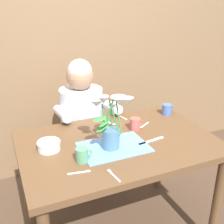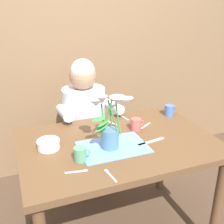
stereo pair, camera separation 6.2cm
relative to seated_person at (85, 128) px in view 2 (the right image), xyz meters
The scene contains 15 objects.
wood_panel_backdrop 0.81m from the seated_person, 84.25° to the left, with size 4.00×0.10×2.50m, color brown.
dining_table 0.62m from the seated_person, 85.95° to the right, with size 1.20×0.80×0.74m.
seated_person is the anchor object (origin of this frame).
striped_placemat 0.70m from the seated_person, 91.21° to the right, with size 0.40×0.28×0.01m, color #6B93D1.
flower_vase 0.76m from the seated_person, 92.59° to the right, with size 0.27×0.25×0.34m.
ceramic_bowl 0.70m from the seated_person, 124.03° to the right, with size 0.14×0.14×0.06m.
dinner_knife 0.75m from the seated_person, 71.80° to the right, with size 0.19×0.02×0.01m, color silver.
coffee_cup 0.59m from the seated_person, 67.11° to the right, with size 0.09×0.07×0.08m.
tea_cup 0.70m from the seated_person, 33.98° to the right, with size 0.09×0.07×0.08m.
ceramic_mug 0.81m from the seated_person, 107.26° to the right, with size 0.09×0.07×0.08m.
spoon_0 0.42m from the seated_person, 74.04° to the right, with size 0.06×0.12×0.01m.
spoon_1 0.90m from the seated_person, 107.17° to the right, with size 0.12×0.04×0.01m.
spoon_2 0.39m from the seated_person, 51.79° to the right, with size 0.04×0.12×0.01m.
spoon_3 0.59m from the seated_person, 59.74° to the right, with size 0.11×0.08×0.01m.
spoon_4 0.94m from the seated_person, 98.23° to the right, with size 0.03×0.12×0.01m.
Camera 2 is at (-0.59, -1.41, 1.57)m, focal length 45.03 mm.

